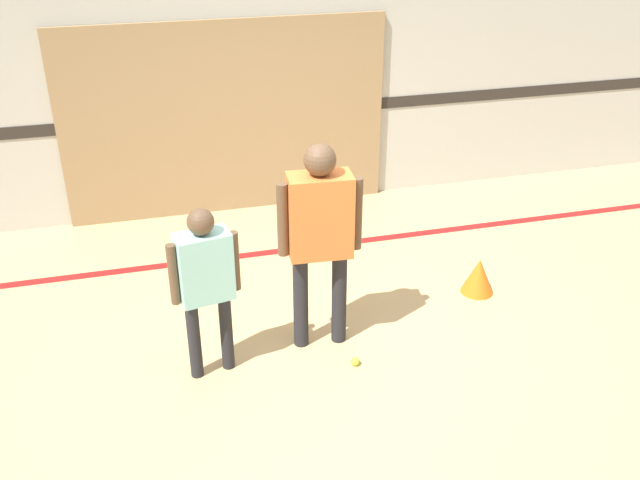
% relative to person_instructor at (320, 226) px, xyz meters
% --- Properties ---
extents(ground_plane, '(16.00, 16.00, 0.00)m').
position_rel_person_instructor_xyz_m(ground_plane, '(0.07, 0.00, -1.00)').
color(ground_plane, tan).
extents(wall_back, '(16.00, 0.07, 3.20)m').
position_rel_person_instructor_xyz_m(wall_back, '(0.07, 2.63, 0.60)').
color(wall_back, beige).
rests_on(wall_back, ground_plane).
extents(wall_panel, '(3.29, 0.05, 1.98)m').
position_rel_person_instructor_xyz_m(wall_panel, '(-0.29, 2.57, -0.01)').
color(wall_panel, '#9E7F56').
rests_on(wall_panel, ground_plane).
extents(floor_stripe, '(14.40, 0.10, 0.01)m').
position_rel_person_instructor_xyz_m(floor_stripe, '(0.07, 1.50, -1.00)').
color(floor_stripe, red).
rests_on(floor_stripe, ground_plane).
extents(person_instructor, '(0.61, 0.28, 1.61)m').
position_rel_person_instructor_xyz_m(person_instructor, '(0.00, 0.00, 0.00)').
color(person_instructor, '#232328').
rests_on(person_instructor, ground_plane).
extents(person_student_left, '(0.49, 0.26, 1.30)m').
position_rel_person_instructor_xyz_m(person_student_left, '(-0.85, -0.15, -0.19)').
color(person_student_left, '#232328').
rests_on(person_student_left, ground_plane).
extents(racket_spare_on_floor, '(0.30, 0.50, 0.03)m').
position_rel_person_instructor_xyz_m(racket_spare_on_floor, '(-0.63, 1.03, -0.99)').
color(racket_spare_on_floor, '#C6D838').
rests_on(racket_spare_on_floor, ground_plane).
extents(tennis_ball_near_instructor, '(0.07, 0.07, 0.07)m').
position_rel_person_instructor_xyz_m(tennis_ball_near_instructor, '(0.17, -0.35, -0.97)').
color(tennis_ball_near_instructor, '#CCE038').
rests_on(tennis_ball_near_instructor, ground_plane).
extents(tennis_ball_by_spare_racket, '(0.07, 0.07, 0.07)m').
position_rel_person_instructor_xyz_m(tennis_ball_by_spare_racket, '(-0.93, 1.08, -0.97)').
color(tennis_ball_by_spare_racket, '#CCE038').
rests_on(tennis_ball_by_spare_racket, ground_plane).
extents(training_cone, '(0.28, 0.28, 0.32)m').
position_rel_person_instructor_xyz_m(training_cone, '(1.50, 0.35, -0.84)').
color(training_cone, orange).
rests_on(training_cone, ground_plane).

